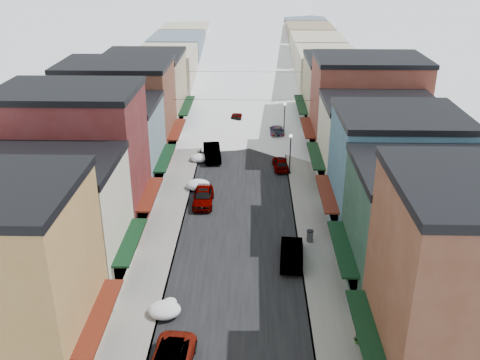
# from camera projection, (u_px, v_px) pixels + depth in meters

# --- Properties ---
(road) EXTENTS (10.00, 160.00, 0.01)m
(road) POSITION_uv_depth(u_px,v_px,m) (245.00, 104.00, 83.17)
(road) COLOR black
(road) RESTS_ON ground
(sidewalk_left) EXTENTS (3.20, 160.00, 0.15)m
(sidewalk_left) POSITION_uv_depth(u_px,v_px,m) (203.00, 104.00, 83.29)
(sidewalk_left) COLOR gray
(sidewalk_left) RESTS_ON ground
(sidewalk_right) EXTENTS (3.20, 160.00, 0.15)m
(sidewalk_right) POSITION_uv_depth(u_px,v_px,m) (288.00, 104.00, 83.00)
(sidewalk_right) COLOR gray
(sidewalk_right) RESTS_ON ground
(curb_left) EXTENTS (0.10, 160.00, 0.15)m
(curb_left) POSITION_uv_depth(u_px,v_px,m) (213.00, 104.00, 83.26)
(curb_left) COLOR slate
(curb_left) RESTS_ON ground
(curb_right) EXTENTS (0.10, 160.00, 0.15)m
(curb_right) POSITION_uv_depth(u_px,v_px,m) (278.00, 104.00, 83.03)
(curb_right) COLOR slate
(curb_right) RESTS_ON ground
(bldg_l_cream) EXTENTS (11.30, 8.20, 9.50)m
(bldg_l_cream) POSITION_uv_depth(u_px,v_px,m) (51.00, 221.00, 38.12)
(bldg_l_cream) COLOR beige
(bldg_l_cream) RESTS_ON ground
(bldg_l_brick_near) EXTENTS (12.30, 8.20, 12.50)m
(bldg_l_brick_near) POSITION_uv_depth(u_px,v_px,m) (76.00, 160.00, 44.84)
(bldg_l_brick_near) COLOR maroon
(bldg_l_brick_near) RESTS_ON ground
(bldg_l_grayblue) EXTENTS (11.30, 9.20, 9.00)m
(bldg_l_grayblue) POSITION_uv_depth(u_px,v_px,m) (109.00, 145.00, 53.31)
(bldg_l_grayblue) COLOR gray
(bldg_l_grayblue) RESTS_ON ground
(bldg_l_brick_far) EXTENTS (13.30, 9.20, 11.00)m
(bldg_l_brick_far) POSITION_uv_depth(u_px,v_px,m) (119.00, 110.00, 61.15)
(bldg_l_brick_far) COLOR brown
(bldg_l_brick_far) RESTS_ON ground
(bldg_l_tan) EXTENTS (11.30, 11.20, 10.00)m
(bldg_l_tan) POSITION_uv_depth(u_px,v_px,m) (144.00, 92.00, 70.47)
(bldg_l_tan) COLOR tan
(bldg_l_tan) RESTS_ON ground
(bldg_r_green) EXTENTS (11.30, 9.20, 9.50)m
(bldg_r_green) POSITION_uv_depth(u_px,v_px,m) (425.00, 229.00, 37.08)
(bldg_r_green) COLOR #1C3B2C
(bldg_r_green) RESTS_ON ground
(bldg_r_blue) EXTENTS (11.30, 9.20, 10.50)m
(bldg_r_blue) POSITION_uv_depth(u_px,v_px,m) (394.00, 172.00, 45.11)
(bldg_r_blue) COLOR #356179
(bldg_r_blue) RESTS_ON ground
(bldg_r_cream) EXTENTS (12.30, 9.20, 9.00)m
(bldg_r_cream) POSITION_uv_depth(u_px,v_px,m) (377.00, 144.00, 53.63)
(bldg_r_cream) COLOR beige
(bldg_r_cream) RESTS_ON ground
(bldg_r_brick_far) EXTENTS (13.30, 9.20, 11.50)m
(bldg_r_brick_far) POSITION_uv_depth(u_px,v_px,m) (366.00, 107.00, 61.33)
(bldg_r_brick_far) COLOR maroon
(bldg_r_brick_far) RESTS_ON ground
(bldg_r_tan) EXTENTS (11.30, 11.20, 9.50)m
(bldg_r_tan) POSITION_uv_depth(u_px,v_px,m) (343.00, 93.00, 70.90)
(bldg_r_tan) COLOR #9C8D66
(bldg_r_tan) RESTS_ON ground
(distant_blocks) EXTENTS (34.00, 55.00, 8.00)m
(distant_blocks) POSITION_uv_depth(u_px,v_px,m) (247.00, 51.00, 102.58)
(distant_blocks) COLOR gray
(distant_blocks) RESTS_ON ground
(overhead_cables) EXTENTS (16.40, 15.04, 0.04)m
(overhead_cables) POSITION_uv_depth(u_px,v_px,m) (244.00, 84.00, 69.24)
(overhead_cables) COLOR black
(overhead_cables) RESTS_ON ground
(car_silver_sedan) EXTENTS (1.97, 4.73, 1.60)m
(car_silver_sedan) POSITION_uv_depth(u_px,v_px,m) (203.00, 196.00, 51.03)
(car_silver_sedan) COLOR #94959B
(car_silver_sedan) RESTS_ON ground
(car_dark_hatch) EXTENTS (2.51, 5.39, 1.71)m
(car_dark_hatch) POSITION_uv_depth(u_px,v_px,m) (212.00, 152.00, 61.75)
(car_dark_hatch) COLOR black
(car_dark_hatch) RESTS_ON ground
(car_silver_wagon) EXTENTS (2.60, 5.26, 1.47)m
(car_silver_wagon) POSITION_uv_depth(u_px,v_px,m) (216.00, 115.00, 75.51)
(car_silver_wagon) COLOR #A3A7AB
(car_silver_wagon) RESTS_ON ground
(car_green_sedan) EXTENTS (2.06, 5.04, 1.63)m
(car_green_sedan) POSITION_uv_depth(u_px,v_px,m) (292.00, 253.00, 41.72)
(car_green_sedan) COLOR black
(car_green_sedan) RESTS_ON ground
(car_gray_suv) EXTENTS (1.84, 4.04, 1.34)m
(car_gray_suv) POSITION_uv_depth(u_px,v_px,m) (281.00, 163.00, 59.11)
(car_gray_suv) COLOR #95989E
(car_gray_suv) RESTS_ON ground
(car_black_sedan) EXTENTS (2.22, 4.92, 1.40)m
(car_black_sedan) POSITION_uv_depth(u_px,v_px,m) (277.00, 131.00, 69.30)
(car_black_sedan) COLOR black
(car_black_sedan) RESTS_ON ground
(car_lane_silver) EXTENTS (2.47, 5.17, 1.70)m
(car_lane_silver) POSITION_uv_depth(u_px,v_px,m) (236.00, 120.00, 72.78)
(car_lane_silver) COLOR #9B9FA3
(car_lane_silver) RESTS_ON ground
(car_lane_white) EXTENTS (3.35, 5.95, 1.57)m
(car_lane_white) POSITION_uv_depth(u_px,v_px,m) (254.00, 91.00, 87.50)
(car_lane_white) COLOR white
(car_lane_white) RESTS_ON ground
(trash_can) EXTENTS (0.58, 0.58, 0.99)m
(trash_can) POSITION_uv_depth(u_px,v_px,m) (310.00, 236.00, 44.45)
(trash_can) COLOR #525456
(trash_can) RESTS_ON sidewalk_right
(streetlamp_near) EXTENTS (0.37, 0.37, 4.45)m
(streetlamp_near) POSITION_uv_depth(u_px,v_px,m) (290.00, 149.00, 56.73)
(streetlamp_near) COLOR black
(streetlamp_near) RESTS_ON sidewalk_right
(streetlamp_far) EXTENTS (0.37, 0.37, 4.49)m
(streetlamp_far) POSITION_uv_depth(u_px,v_px,m) (284.00, 115.00, 67.76)
(streetlamp_far) COLOR black
(streetlamp_far) RESTS_ON sidewalk_right
(planter_near) EXTENTS (0.61, 0.56, 0.60)m
(planter_near) POSITION_uv_depth(u_px,v_px,m) (357.00, 339.00, 33.14)
(planter_near) COLOR #417032
(planter_near) RESTS_ON sidewalk_right
(snow_pile_near) EXTENTS (2.21, 2.56, 0.94)m
(snow_pile_near) POSITION_uv_depth(u_px,v_px,m) (165.00, 309.00, 35.85)
(snow_pile_near) COLOR white
(snow_pile_near) RESTS_ON ground
(snow_pile_mid) EXTENTS (2.43, 2.69, 1.03)m
(snow_pile_mid) POSITION_uv_depth(u_px,v_px,m) (199.00, 185.00, 54.27)
(snow_pile_mid) COLOR white
(snow_pile_mid) RESTS_ON ground
(snow_pile_far) EXTENTS (2.14, 2.52, 0.91)m
(snow_pile_far) POSITION_uv_depth(u_px,v_px,m) (200.00, 158.00, 61.25)
(snow_pile_far) COLOR white
(snow_pile_far) RESTS_ON ground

